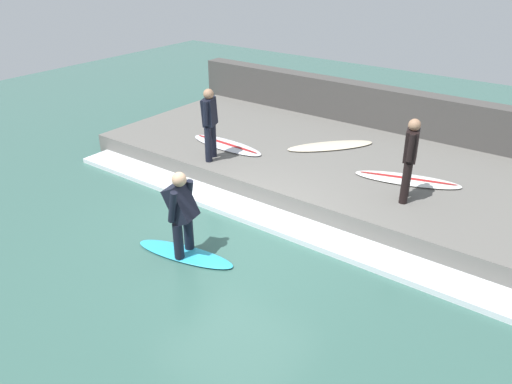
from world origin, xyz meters
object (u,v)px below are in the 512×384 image
at_px(surfer_riding, 181,210).
at_px(surfboard_waiting_near, 407,180).
at_px(surfer_waiting_near, 410,156).
at_px(surfboard_spare, 331,146).
at_px(surfboard_riding, 185,254).
at_px(surfboard_waiting_far, 227,145).
at_px(surfer_waiting_far, 210,121).

relative_size(surfer_riding, surfboard_waiting_near, 0.69).
bearing_deg(surfer_riding, surfer_waiting_near, -36.59).
bearing_deg(surfboard_spare, surfer_riding, 178.99).
xyz_separation_m(surfboard_riding, surfboard_waiting_near, (4.05, -2.18, 0.43)).
distance_m(surfboard_waiting_far, surfboard_spare, 2.39).
height_order(surfer_waiting_far, surfboard_waiting_far, surfer_waiting_far).
bearing_deg(surfboard_riding, surfboard_spare, -1.01).
xyz_separation_m(surfboard_waiting_near, surfboard_spare, (0.70, 2.10, -0.00)).
relative_size(surfboard_waiting_near, surfboard_spare, 1.10).
distance_m(surfer_waiting_near, surfboard_waiting_near, 1.17).
bearing_deg(surfboard_riding, surfboard_waiting_near, -28.30).
relative_size(surfboard_riding, surfer_waiting_near, 1.20).
relative_size(surfboard_waiting_far, surfboard_spare, 1.05).
xyz_separation_m(surfboard_riding, surfboard_spare, (4.75, -0.08, 0.43)).
xyz_separation_m(surfboard_waiting_near, surfboard_waiting_far, (-0.67, 4.05, 0.00)).
height_order(surfer_waiting_near, surfer_waiting_far, surfer_waiting_far).
bearing_deg(surfer_waiting_near, surfer_waiting_far, 99.05).
distance_m(surfboard_riding, surfer_waiting_far, 3.34).
relative_size(surfer_waiting_near, surfboard_waiting_far, 0.76).
bearing_deg(surfboard_waiting_near, surfer_waiting_far, 110.56).
relative_size(surfboard_riding, surfboard_waiting_near, 0.87).
height_order(surfer_waiting_far, surfboard_spare, surfer_waiting_far).
bearing_deg(surfer_riding, surfboard_riding, 0.00).
relative_size(surfer_waiting_far, surfboard_waiting_far, 0.77).
relative_size(surfer_waiting_far, surfboard_spare, 0.80).
xyz_separation_m(surfer_riding, surfboard_waiting_far, (3.38, 1.87, -0.40)).
distance_m(surfer_riding, surfer_waiting_near, 4.08).
relative_size(surfboard_riding, surfboard_spare, 0.96).
relative_size(surfboard_riding, surfer_waiting_far, 1.20).
height_order(surfboard_riding, surfboard_spare, surfboard_spare).
bearing_deg(surfer_riding, surfboard_spare, -1.01).
bearing_deg(surfboard_waiting_far, surfer_waiting_near, -91.59).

